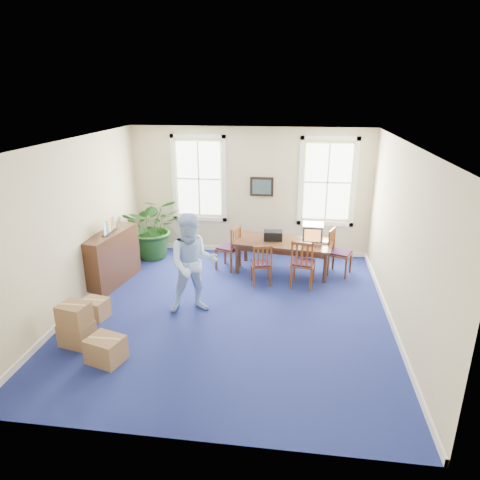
# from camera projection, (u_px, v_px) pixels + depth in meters

# --- Properties ---
(floor) EXTENTS (6.50, 6.50, 0.00)m
(floor) POSITION_uv_depth(u_px,v_px,m) (231.00, 311.00, 8.26)
(floor) COLOR navy
(floor) RESTS_ON ground
(ceiling) EXTENTS (6.50, 6.50, 0.00)m
(ceiling) POSITION_uv_depth(u_px,v_px,m) (229.00, 142.00, 7.18)
(ceiling) COLOR white
(ceiling) RESTS_ON ground
(wall_back) EXTENTS (6.50, 0.00, 6.50)m
(wall_back) POSITION_uv_depth(u_px,v_px,m) (250.00, 192.00, 10.75)
(wall_back) COLOR beige
(wall_back) RESTS_ON ground
(wall_front) EXTENTS (6.50, 0.00, 6.50)m
(wall_front) POSITION_uv_depth(u_px,v_px,m) (185.00, 326.00, 4.69)
(wall_front) COLOR beige
(wall_front) RESTS_ON ground
(wall_left) EXTENTS (0.00, 6.50, 6.50)m
(wall_left) POSITION_uv_depth(u_px,v_px,m) (74.00, 226.00, 8.09)
(wall_left) COLOR beige
(wall_left) RESTS_ON ground
(wall_right) EXTENTS (0.00, 6.50, 6.50)m
(wall_right) POSITION_uv_depth(u_px,v_px,m) (402.00, 240.00, 7.35)
(wall_right) COLOR beige
(wall_right) RESTS_ON ground
(baseboard_back) EXTENTS (6.00, 0.04, 0.12)m
(baseboard_back) POSITION_uv_depth(u_px,v_px,m) (249.00, 249.00, 11.24)
(baseboard_back) COLOR white
(baseboard_back) RESTS_ON ground
(baseboard_left) EXTENTS (0.04, 6.50, 0.12)m
(baseboard_left) POSITION_uv_depth(u_px,v_px,m) (85.00, 299.00, 8.61)
(baseboard_left) COLOR white
(baseboard_left) RESTS_ON ground
(baseboard_right) EXTENTS (0.04, 6.50, 0.12)m
(baseboard_right) POSITION_uv_depth(u_px,v_px,m) (390.00, 319.00, 7.87)
(baseboard_right) COLOR white
(baseboard_right) RESTS_ON ground
(window_left) EXTENTS (1.40, 0.12, 2.20)m
(window_left) POSITION_uv_depth(u_px,v_px,m) (199.00, 179.00, 10.80)
(window_left) COLOR white
(window_left) RESTS_ON ground
(window_right) EXTENTS (1.40, 0.12, 2.20)m
(window_right) POSITION_uv_depth(u_px,v_px,m) (327.00, 182.00, 10.40)
(window_right) COLOR white
(window_right) RESTS_ON ground
(wall_picture) EXTENTS (0.58, 0.06, 0.48)m
(wall_picture) POSITION_uv_depth(u_px,v_px,m) (262.00, 187.00, 10.62)
(wall_picture) COLOR black
(wall_picture) RESTS_ON ground
(conference_table) EXTENTS (2.31, 1.27, 0.75)m
(conference_table) POSITION_uv_depth(u_px,v_px,m) (283.00, 256.00, 9.94)
(conference_table) COLOR #452717
(conference_table) RESTS_ON ground
(crt_tv) EXTENTS (0.48, 0.52, 0.42)m
(crt_tv) POSITION_uv_depth(u_px,v_px,m) (313.00, 233.00, 9.71)
(crt_tv) COLOR #B7B7BC
(crt_tv) RESTS_ON conference_table
(game_console) EXTENTS (0.15, 0.19, 0.05)m
(game_console) POSITION_uv_depth(u_px,v_px,m) (326.00, 242.00, 9.69)
(game_console) COLOR white
(game_console) RESTS_ON conference_table
(equipment_bag) EXTENTS (0.45, 0.31, 0.21)m
(equipment_bag) POSITION_uv_depth(u_px,v_px,m) (273.00, 235.00, 9.86)
(equipment_bag) COLOR black
(equipment_bag) RESTS_ON conference_table
(chair_near_left) EXTENTS (0.51, 0.51, 0.95)m
(chair_near_left) POSITION_uv_depth(u_px,v_px,m) (261.00, 263.00, 9.27)
(chair_near_left) COLOR brown
(chair_near_left) RESTS_ON ground
(chair_near_right) EXTENTS (0.56, 0.56, 1.08)m
(chair_near_right) POSITION_uv_depth(u_px,v_px,m) (303.00, 263.00, 9.13)
(chair_near_right) COLOR brown
(chair_near_right) RESTS_ON ground
(chair_end_left) EXTENTS (0.62, 0.62, 1.06)m
(chair_end_left) POSITION_uv_depth(u_px,v_px,m) (228.00, 247.00, 10.05)
(chair_end_left) COLOR brown
(chair_end_left) RESTS_ON ground
(chair_end_right) EXTENTS (0.61, 0.61, 1.06)m
(chair_end_right) POSITION_uv_depth(u_px,v_px,m) (340.00, 253.00, 9.73)
(chair_end_right) COLOR brown
(chair_end_right) RESTS_ON ground
(man) EXTENTS (1.12, 0.98, 1.94)m
(man) POSITION_uv_depth(u_px,v_px,m) (193.00, 264.00, 7.96)
(man) COLOR #A4C5F8
(man) RESTS_ON ground
(credenza) EXTENTS (0.70, 1.63, 1.24)m
(credenza) POSITION_uv_depth(u_px,v_px,m) (112.00, 257.00, 9.25)
(credenza) COLOR #452717
(credenza) RESTS_ON ground
(brochure_rack) EXTENTS (0.22, 0.71, 0.31)m
(brochure_rack) POSITION_uv_depth(u_px,v_px,m) (109.00, 222.00, 8.98)
(brochure_rack) COLOR #99999E
(brochure_rack) RESTS_ON credenza
(potted_plant) EXTENTS (1.69, 1.56, 1.58)m
(potted_plant) POSITION_uv_depth(u_px,v_px,m) (154.00, 227.00, 10.65)
(potted_plant) COLOR #1A4518
(potted_plant) RESTS_ON ground
(cardboard_boxes) EXTENTS (1.64, 1.64, 0.78)m
(cardboard_boxes) POSITION_uv_depth(u_px,v_px,m) (89.00, 321.00, 7.14)
(cardboard_boxes) COLOR #956D46
(cardboard_boxes) RESTS_ON ground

